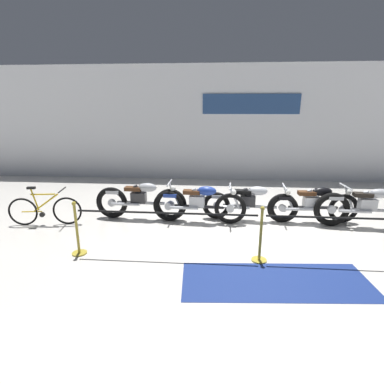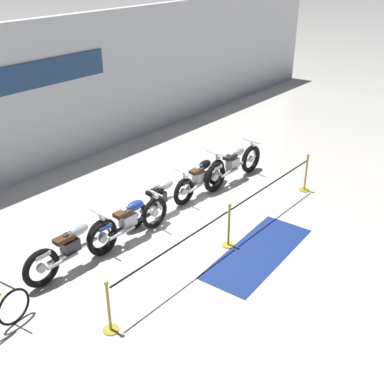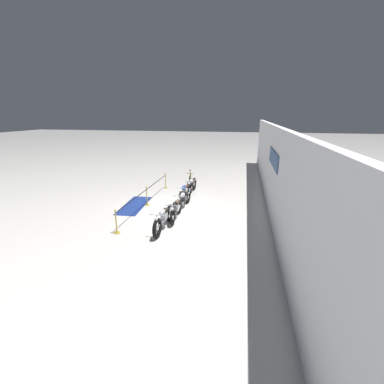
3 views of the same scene
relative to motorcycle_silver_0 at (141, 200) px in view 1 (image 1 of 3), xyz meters
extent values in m
plane|color=silver|center=(2.74, -0.60, -0.48)|extent=(120.00, 120.00, 0.00)
cube|color=white|center=(2.74, 4.53, 1.62)|extent=(28.00, 0.25, 4.20)
cube|color=navy|center=(3.04, 4.38, 2.32)|extent=(3.47, 0.04, 0.70)
torus|color=black|center=(0.74, -0.01, -0.08)|extent=(0.80, 0.14, 0.80)
torus|color=black|center=(-0.75, 0.01, -0.08)|extent=(0.80, 0.14, 0.80)
cylinder|color=silver|center=(0.74, -0.01, -0.08)|extent=(0.19, 0.08, 0.19)
cylinder|color=silver|center=(-0.75, 0.01, -0.08)|extent=(0.19, 0.08, 0.19)
cylinder|color=silver|center=(0.83, -0.01, 0.20)|extent=(0.30, 0.06, 0.59)
cube|color=#2D2D30|center=(-0.06, 0.00, 0.08)|extent=(0.36, 0.23, 0.26)
cylinder|color=#2D2D30|center=(-0.02, 0.00, 0.28)|extent=(0.18, 0.11, 0.24)
cylinder|color=#2D2D30|center=(-0.10, 0.00, 0.28)|extent=(0.18, 0.11, 0.24)
cylinder|color=silver|center=(-0.36, -0.13, -0.06)|extent=(0.70, 0.08, 0.07)
cube|color=#ADAFB5|center=(-0.01, 0.00, -0.06)|extent=(1.19, 0.08, 0.06)
ellipsoid|color=#B7BABF|center=(0.17, 0.00, 0.34)|extent=(0.46, 0.23, 0.22)
cube|color=#4C2D19|center=(-0.19, 0.00, 0.30)|extent=(0.40, 0.21, 0.09)
cube|color=#B7BABF|center=(-0.70, 0.01, 0.20)|extent=(0.32, 0.16, 0.08)
cylinder|color=silver|center=(0.72, -0.01, 0.47)|extent=(0.04, 0.62, 0.04)
sphere|color=silver|center=(0.80, -0.01, 0.33)|extent=(0.14, 0.14, 0.14)
torus|color=black|center=(2.20, -0.15, -0.10)|extent=(0.77, 0.14, 0.76)
torus|color=black|center=(0.70, -0.08, -0.10)|extent=(0.77, 0.14, 0.76)
cylinder|color=silver|center=(2.20, -0.15, -0.10)|extent=(0.19, 0.09, 0.18)
cylinder|color=silver|center=(0.70, -0.08, -0.10)|extent=(0.19, 0.09, 0.18)
cylinder|color=silver|center=(2.29, -0.15, 0.18)|extent=(0.31, 0.07, 0.59)
cube|color=silver|center=(1.40, -0.11, 0.06)|extent=(0.37, 0.24, 0.26)
cylinder|color=silver|center=(1.44, -0.11, 0.26)|extent=(0.18, 0.12, 0.24)
cylinder|color=silver|center=(1.36, -0.11, 0.26)|extent=(0.18, 0.12, 0.24)
cylinder|color=silver|center=(1.09, -0.24, -0.08)|extent=(0.70, 0.10, 0.07)
cube|color=black|center=(1.45, -0.12, -0.08)|extent=(1.20, 0.11, 0.06)
ellipsoid|color=navy|center=(1.63, -0.12, 0.32)|extent=(0.47, 0.24, 0.22)
cube|color=#4C2D19|center=(1.27, -0.11, 0.28)|extent=(0.41, 0.22, 0.09)
cube|color=navy|center=(0.75, -0.08, 0.18)|extent=(0.33, 0.17, 0.08)
cylinder|color=silver|center=(2.18, -0.15, 0.45)|extent=(0.06, 0.62, 0.04)
sphere|color=silver|center=(2.26, -0.15, 0.31)|extent=(0.14, 0.14, 0.14)
torus|color=black|center=(3.49, 0.06, -0.14)|extent=(0.70, 0.16, 0.69)
torus|color=black|center=(1.86, 0.16, -0.14)|extent=(0.70, 0.16, 0.69)
cylinder|color=silver|center=(3.49, 0.06, -0.14)|extent=(0.16, 0.09, 0.16)
cylinder|color=silver|center=(1.86, 0.16, -0.14)|extent=(0.16, 0.09, 0.16)
cylinder|color=silver|center=(3.58, 0.06, 0.15)|extent=(0.31, 0.07, 0.59)
cube|color=#2D2D30|center=(2.63, 0.12, 0.02)|extent=(0.37, 0.24, 0.26)
cylinder|color=#2D2D30|center=(2.67, 0.11, 0.22)|extent=(0.19, 0.12, 0.24)
cylinder|color=#2D2D30|center=(2.58, 0.12, 0.22)|extent=(0.19, 0.12, 0.24)
cylinder|color=silver|center=(2.32, 0.00, -0.12)|extent=(0.70, 0.11, 0.07)
cube|color=#ADAFB5|center=(2.68, 0.11, -0.12)|extent=(1.31, 0.14, 0.06)
ellipsoid|color=#B7BABF|center=(2.86, 0.10, 0.28)|extent=(0.47, 0.25, 0.22)
cube|color=black|center=(2.50, 0.12, 0.24)|extent=(0.41, 0.22, 0.09)
cube|color=#B7BABF|center=(1.91, 0.16, 0.11)|extent=(0.33, 0.18, 0.08)
cylinder|color=silver|center=(3.47, 0.07, 0.41)|extent=(0.07, 0.62, 0.04)
sphere|color=silver|center=(3.55, 0.06, 0.27)|extent=(0.14, 0.14, 0.14)
torus|color=black|center=(4.91, 0.13, -0.12)|extent=(0.73, 0.15, 0.72)
torus|color=black|center=(3.45, 0.06, -0.12)|extent=(0.73, 0.15, 0.72)
cylinder|color=silver|center=(4.91, 0.13, -0.12)|extent=(0.17, 0.09, 0.17)
cylinder|color=silver|center=(3.45, 0.06, -0.12)|extent=(0.17, 0.09, 0.17)
cylinder|color=silver|center=(5.00, 0.13, 0.16)|extent=(0.31, 0.07, 0.59)
cube|color=silver|center=(4.13, 0.09, 0.04)|extent=(0.37, 0.24, 0.26)
cylinder|color=silver|center=(4.18, 0.09, 0.24)|extent=(0.18, 0.12, 0.24)
cylinder|color=silver|center=(4.09, 0.09, 0.24)|extent=(0.18, 0.12, 0.24)
cylinder|color=silver|center=(3.84, -0.06, -0.10)|extent=(0.70, 0.10, 0.07)
cube|color=#47474C|center=(4.18, 0.09, -0.10)|extent=(1.17, 0.12, 0.06)
ellipsoid|color=black|center=(4.36, 0.10, 0.30)|extent=(0.47, 0.24, 0.22)
cube|color=#4C2D19|center=(4.00, 0.09, 0.26)|extent=(0.41, 0.22, 0.09)
cube|color=black|center=(3.50, 0.06, 0.14)|extent=(0.33, 0.18, 0.08)
cylinder|color=silver|center=(4.89, 0.13, 0.43)|extent=(0.07, 0.62, 0.04)
sphere|color=silver|center=(4.97, 0.13, 0.29)|extent=(0.14, 0.14, 0.14)
torus|color=black|center=(4.55, -0.10, -0.08)|extent=(0.82, 0.17, 0.82)
cylinder|color=silver|center=(4.55, -0.10, -0.08)|extent=(0.19, 0.09, 0.19)
cube|color=silver|center=(5.32, -0.12, 0.08)|extent=(0.37, 0.23, 0.26)
cylinder|color=silver|center=(5.36, -0.12, 0.28)|extent=(0.18, 0.12, 0.24)
cylinder|color=silver|center=(5.28, -0.12, 0.28)|extent=(0.18, 0.12, 0.24)
cylinder|color=silver|center=(5.02, -0.25, -0.06)|extent=(0.70, 0.09, 0.07)
cube|color=#ADAFB5|center=(5.37, -0.12, -0.06)|extent=(1.31, 0.10, 0.06)
ellipsoid|color=#B7BABF|center=(5.55, -0.12, 0.34)|extent=(0.47, 0.23, 0.22)
cube|color=black|center=(5.19, -0.11, 0.30)|extent=(0.41, 0.21, 0.09)
cube|color=#B7BABF|center=(4.60, -0.10, 0.21)|extent=(0.32, 0.17, 0.08)
torus|color=black|center=(-1.67, -0.49, -0.15)|extent=(0.68, 0.14, 0.68)
torus|color=black|center=(-2.68, -0.64, -0.15)|extent=(0.68, 0.14, 0.68)
cylinder|color=gold|center=(-2.12, -0.56, 0.07)|extent=(0.60, 0.13, 0.43)
cylinder|color=gold|center=(-2.17, -0.57, 0.27)|extent=(0.55, 0.12, 0.04)
cylinder|color=gold|center=(-2.37, -0.60, 0.15)|extent=(0.15, 0.06, 0.55)
cube|color=black|center=(-2.41, -0.60, 0.43)|extent=(0.19, 0.11, 0.05)
cylinder|color=gold|center=(-2.48, -0.61, -0.15)|extent=(0.46, 0.09, 0.03)
cylinder|color=black|center=(-1.73, -0.50, 0.37)|extent=(0.10, 0.48, 0.03)
cylinder|color=black|center=(-2.25, -0.58, -0.23)|extent=(0.13, 0.07, 0.12)
cylinder|color=gold|center=(-0.75, -1.92, -0.47)|extent=(0.28, 0.28, 0.03)
cylinder|color=gold|center=(-0.75, -1.92, 0.02)|extent=(0.05, 0.05, 0.95)
sphere|color=gold|center=(-0.75, -1.92, 0.53)|extent=(0.08, 0.08, 0.08)
cylinder|color=black|center=(0.95, -1.92, 0.40)|extent=(3.27, 0.04, 0.04)
cylinder|color=black|center=(4.40, -1.92, 0.40)|extent=(3.34, 0.04, 0.04)
cylinder|color=gold|center=(2.66, -1.92, -0.47)|extent=(0.28, 0.28, 0.03)
cylinder|color=gold|center=(2.66, -1.92, 0.02)|extent=(0.05, 0.05, 0.95)
sphere|color=gold|center=(2.66, -1.92, 0.53)|extent=(0.08, 0.08, 0.08)
cube|color=navy|center=(2.84, -2.59, -0.48)|extent=(3.10, 1.34, 0.01)
camera|label=1|loc=(1.83, -6.94, 2.25)|focal=28.00mm
camera|label=2|loc=(-4.65, -6.99, 5.41)|focal=45.00mm
camera|label=3|loc=(15.02, 3.05, 4.26)|focal=24.00mm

